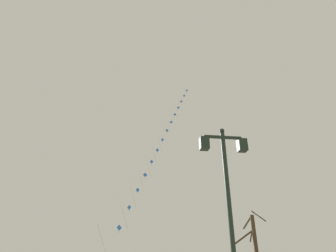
{
  "coord_description": "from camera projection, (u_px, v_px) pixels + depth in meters",
  "views": [
    {
      "loc": [
        0.01,
        -0.99,
        1.31
      ],
      "look_at": [
        2.37,
        18.13,
        10.82
      ],
      "focal_mm": 29.62,
      "sensor_mm": 36.0,
      "label": 1
    }
  ],
  "objects": [
    {
      "name": "bare_tree",
      "position": [
        255.0,
        247.0,
        14.45
      ],
      "size": [
        1.82,
        1.45,
        3.87
      ],
      "color": "#423323",
      "rests_on": "ground_plane"
    },
    {
      "name": "twin_lantern_lamp_post",
      "position": [
        226.0,
        177.0,
        8.33
      ],
      "size": [
        1.52,
        0.28,
        5.24
      ],
      "color": "#1E2D23",
      "rests_on": "ground_plane"
    },
    {
      "name": "kite_train",
      "position": [
        161.0,
        142.0,
        26.33
      ],
      "size": [
        8.5,
        13.51,
        22.17
      ],
      "color": "brown",
      "rests_on": "ground_plane"
    }
  ]
}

